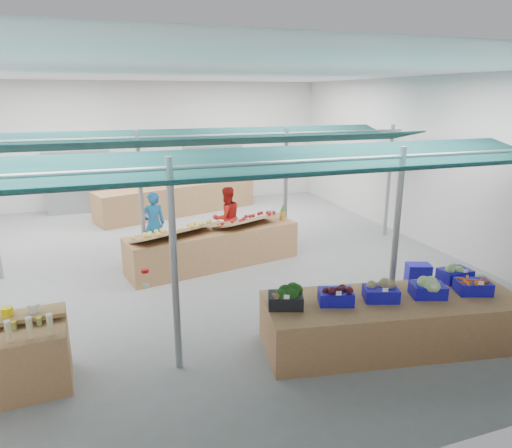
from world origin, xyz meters
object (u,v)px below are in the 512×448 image
at_px(veg_counter, 392,321).
at_px(vendor_left, 154,224).
at_px(fruit_counter, 215,248).
at_px(vendor_right, 227,218).
at_px(crate_stack, 418,277).

bearing_deg(veg_counter, vendor_left, 128.82).
distance_m(fruit_counter, vendor_left, 1.67).
distance_m(veg_counter, vendor_right, 5.44).
relative_size(fruit_counter, vendor_left, 2.50).
bearing_deg(crate_stack, veg_counter, -137.64).
bearing_deg(crate_stack, fruit_counter, 142.68).
relative_size(veg_counter, vendor_left, 2.50).
height_order(crate_stack, vendor_right, vendor_right).
relative_size(fruit_counter, crate_stack, 7.23).
relative_size(crate_stack, vendor_right, 0.35).
height_order(veg_counter, crate_stack, veg_counter).
bearing_deg(vendor_right, vendor_left, -11.72).
height_order(crate_stack, vendor_left, vendor_left).
xyz_separation_m(fruit_counter, vendor_right, (0.60, 1.10, 0.36)).
bearing_deg(fruit_counter, vendor_right, 49.67).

